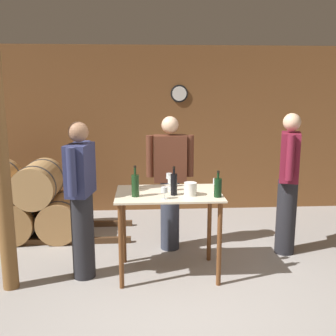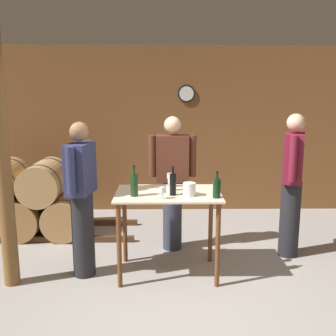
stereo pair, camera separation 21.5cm
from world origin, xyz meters
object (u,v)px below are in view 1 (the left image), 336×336
wine_glass_near_right (171,181)px  person_visitor_bearded (288,181)px  wine_glass_near_left (164,190)px  person_host (170,180)px  wine_bottle_far_left (135,185)px  wine_bottle_center (218,187)px  wooden_post (1,160)px  person_visitor_with_scarf (81,197)px  ice_bucket (190,189)px  wine_glass_far_side (216,182)px  wine_bottle_left (174,184)px  wine_glass_near_center (169,177)px

wine_glass_near_right → person_visitor_bearded: size_ratio=0.09×
wine_glass_near_left → person_host: bearing=82.6°
wine_bottle_far_left → person_visitor_bearded: person_visitor_bearded is taller
wine_bottle_center → person_host: person_host is taller
wooden_post → person_visitor_with_scarf: wooden_post is taller
ice_bucket → person_visitor_with_scarf: bearing=174.9°
wine_glass_near_left → wine_glass_far_side: wine_glass_far_side is taller
wine_glass_far_side → wine_glass_near_left: bearing=-158.3°
ice_bucket → wine_glass_near_left: bearing=-157.6°
wooden_post → wine_glass_near_left: (1.60, -0.02, -0.33)m
wine_glass_near_right → person_visitor_bearded: bearing=14.6°
wooden_post → wine_glass_near_left: wooden_post is taller
person_visitor_bearded → wine_bottle_left: bearing=-158.6°
wine_glass_near_left → person_visitor_bearded: person_visitor_bearded is taller
wine_bottle_left → wine_glass_near_center: wine_bottle_left is taller
wooden_post → wine_glass_near_right: (1.68, 0.31, -0.31)m
wine_bottle_center → wine_glass_near_center: size_ratio=1.77×
wine_bottle_left → wine_glass_near_center: (-0.03, 0.36, -0.00)m
wine_bottle_left → wine_glass_near_right: wine_bottle_left is taller
wine_bottle_center → wine_glass_far_side: (0.02, 0.19, 0.01)m
wine_bottle_left → person_host: (0.01, 0.80, -0.15)m
person_visitor_with_scarf → person_visitor_bearded: (2.42, 0.49, 0.03)m
wine_bottle_center → person_visitor_with_scarf: person_visitor_with_scarf is taller
wine_glass_near_right → wine_glass_near_center: bearing=91.4°
wine_bottle_far_left → wine_glass_near_center: bearing=45.8°
wine_glass_near_right → person_host: 0.63m
wine_bottle_far_left → wine_glass_far_side: wine_bottle_far_left is taller
wine_bottle_center → person_visitor_bearded: person_visitor_bearded is taller
wine_glass_far_side → wine_bottle_center: bearing=-95.0°
wooden_post → wine_bottle_left: size_ratio=8.82×
wine_glass_near_left → wine_glass_near_center: size_ratio=0.80×
person_host → person_visitor_with_scarf: bearing=-144.0°
wine_glass_near_center → wine_glass_near_right: bearing=-88.6°
person_host → wine_glass_far_side: bearing=-57.7°
wooden_post → wine_bottle_center: bearing=0.5°
wine_glass_far_side → ice_bucket: size_ratio=1.09×
person_host → wine_bottle_left: bearing=-91.0°
person_host → wine_glass_near_right: bearing=-93.3°
wine_bottle_far_left → person_visitor_with_scarf: bearing=169.5°
wooden_post → person_visitor_bearded: (3.14, 0.69, -0.42)m
wine_bottle_far_left → wine_glass_near_right: bearing=29.6°
wooden_post → person_visitor_bearded: bearing=12.4°
wine_glass_near_right → person_visitor_with_scarf: size_ratio=0.09×
wooden_post → wine_glass_near_center: 1.77m
wine_glass_near_left → person_host: person_host is taller
wooden_post → ice_bucket: wooden_post is taller
wine_glass_near_center → person_visitor_with_scarf: bearing=-163.6°
wooden_post → wine_bottle_left: 1.73m
wine_glass_near_right → person_visitor_with_scarf: person_visitor_with_scarf is taller
ice_bucket → person_visitor_bearded: person_visitor_bearded is taller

